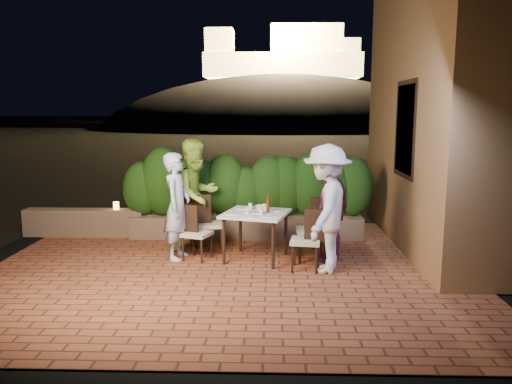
{
  "coord_description": "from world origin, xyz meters",
  "views": [
    {
      "loc": [
        0.65,
        -6.6,
        2.29
      ],
      "look_at": [
        0.42,
        1.0,
        1.05
      ],
      "focal_mm": 35.0,
      "sensor_mm": 36.0,
      "label": 1
    }
  ],
  "objects_px": {
    "chair_right_front": "(305,239)",
    "chair_right_back": "(311,229)",
    "beer_bottle": "(268,203)",
    "diner_blue": "(177,206)",
    "bowl": "(261,207)",
    "diner_purple": "(332,210)",
    "dining_table": "(256,236)",
    "chair_left_back": "(210,223)",
    "diner_green": "(196,195)",
    "diner_white": "(326,209)",
    "chair_left_front": "(197,233)",
    "parapet_lamp": "(116,206)"
  },
  "relations": [
    {
      "from": "beer_bottle",
      "to": "diner_purple",
      "type": "distance_m",
      "value": 0.98
    },
    {
      "from": "beer_bottle",
      "to": "parapet_lamp",
      "type": "relative_size",
      "value": 2.02
    },
    {
      "from": "beer_bottle",
      "to": "bowl",
      "type": "bearing_deg",
      "value": 110.98
    },
    {
      "from": "bowl",
      "to": "diner_blue",
      "type": "bearing_deg",
      "value": -167.12
    },
    {
      "from": "chair_right_front",
      "to": "diner_purple",
      "type": "height_order",
      "value": "diner_purple"
    },
    {
      "from": "dining_table",
      "to": "diner_white",
      "type": "bearing_deg",
      "value": -27.55
    },
    {
      "from": "chair_left_front",
      "to": "chair_right_front",
      "type": "xyz_separation_m",
      "value": [
        1.64,
        -0.46,
        0.03
      ]
    },
    {
      "from": "diner_blue",
      "to": "diner_purple",
      "type": "bearing_deg",
      "value": -82.81
    },
    {
      "from": "beer_bottle",
      "to": "bowl",
      "type": "height_order",
      "value": "beer_bottle"
    },
    {
      "from": "chair_left_back",
      "to": "chair_right_front",
      "type": "xyz_separation_m",
      "value": [
        1.5,
        -0.93,
        -0.02
      ]
    },
    {
      "from": "bowl",
      "to": "diner_green",
      "type": "xyz_separation_m",
      "value": [
        -1.07,
        0.25,
        0.15
      ]
    },
    {
      "from": "dining_table",
      "to": "parapet_lamp",
      "type": "bearing_deg",
      "value": 151.84
    },
    {
      "from": "dining_table",
      "to": "chair_right_back",
      "type": "bearing_deg",
      "value": 1.17
    },
    {
      "from": "chair_left_back",
      "to": "diner_white",
      "type": "height_order",
      "value": "diner_white"
    },
    {
      "from": "chair_left_front",
      "to": "diner_green",
      "type": "bearing_deg",
      "value": 118.9
    },
    {
      "from": "diner_blue",
      "to": "diner_white",
      "type": "relative_size",
      "value": 0.91
    },
    {
      "from": "chair_right_front",
      "to": "chair_right_back",
      "type": "bearing_deg",
      "value": -96.15
    },
    {
      "from": "chair_left_back",
      "to": "diner_blue",
      "type": "bearing_deg",
      "value": -145.37
    },
    {
      "from": "bowl",
      "to": "diner_purple",
      "type": "xyz_separation_m",
      "value": [
        1.1,
        -0.33,
        0.02
      ]
    },
    {
      "from": "bowl",
      "to": "chair_left_back",
      "type": "xyz_separation_m",
      "value": [
        -0.83,
        0.13,
        -0.3
      ]
    },
    {
      "from": "dining_table",
      "to": "chair_left_back",
      "type": "xyz_separation_m",
      "value": [
        -0.77,
        0.45,
        0.1
      ]
    },
    {
      "from": "bowl",
      "to": "diner_green",
      "type": "distance_m",
      "value": 1.1
    },
    {
      "from": "chair_right_front",
      "to": "chair_right_back",
      "type": "xyz_separation_m",
      "value": [
        0.12,
        0.5,
        0.04
      ]
    },
    {
      "from": "chair_left_front",
      "to": "chair_right_front",
      "type": "relative_size",
      "value": 0.94
    },
    {
      "from": "chair_right_front",
      "to": "bowl",
      "type": "bearing_deg",
      "value": -42.49
    },
    {
      "from": "bowl",
      "to": "parapet_lamp",
      "type": "xyz_separation_m",
      "value": [
        -2.68,
        1.08,
        -0.2
      ]
    },
    {
      "from": "beer_bottle",
      "to": "chair_left_back",
      "type": "bearing_deg",
      "value": 154.72
    },
    {
      "from": "bowl",
      "to": "diner_white",
      "type": "distance_m",
      "value": 1.28
    },
    {
      "from": "chair_right_front",
      "to": "diner_purple",
      "type": "xyz_separation_m",
      "value": [
        0.43,
        0.47,
        0.34
      ]
    },
    {
      "from": "parapet_lamp",
      "to": "chair_right_back",
      "type": "bearing_deg",
      "value": -21.71
    },
    {
      "from": "dining_table",
      "to": "chair_left_front",
      "type": "xyz_separation_m",
      "value": [
        -0.91,
        -0.02,
        0.05
      ]
    },
    {
      "from": "chair_left_front",
      "to": "diner_green",
      "type": "distance_m",
      "value": 0.77
    },
    {
      "from": "dining_table",
      "to": "diner_blue",
      "type": "height_order",
      "value": "diner_blue"
    },
    {
      "from": "dining_table",
      "to": "bowl",
      "type": "height_order",
      "value": "bowl"
    },
    {
      "from": "chair_left_front",
      "to": "chair_right_back",
      "type": "xyz_separation_m",
      "value": [
        1.77,
        0.04,
        0.07
      ]
    },
    {
      "from": "bowl",
      "to": "diner_green",
      "type": "bearing_deg",
      "value": 166.97
    },
    {
      "from": "chair_right_front",
      "to": "diner_blue",
      "type": "height_order",
      "value": "diner_blue"
    },
    {
      "from": "bowl",
      "to": "chair_right_back",
      "type": "xyz_separation_m",
      "value": [
        0.79,
        -0.3,
        -0.28
      ]
    },
    {
      "from": "chair_left_back",
      "to": "chair_right_back",
      "type": "relative_size",
      "value": 0.96
    },
    {
      "from": "diner_green",
      "to": "diner_white",
      "type": "xyz_separation_m",
      "value": [
        2.02,
        -1.09,
        -0.0
      ]
    },
    {
      "from": "diner_purple",
      "to": "chair_right_front",
      "type": "bearing_deg",
      "value": -10.08
    },
    {
      "from": "chair_left_back",
      "to": "bowl",
      "type": "bearing_deg",
      "value": -18.09
    },
    {
      "from": "bowl",
      "to": "chair_right_front",
      "type": "height_order",
      "value": "chair_right_front"
    },
    {
      "from": "beer_bottle",
      "to": "diner_blue",
      "type": "xyz_separation_m",
      "value": [
        -1.41,
        0.02,
        -0.06
      ]
    },
    {
      "from": "chair_left_front",
      "to": "parapet_lamp",
      "type": "xyz_separation_m",
      "value": [
        -1.7,
        1.42,
        0.14
      ]
    },
    {
      "from": "chair_right_back",
      "to": "diner_purple",
      "type": "height_order",
      "value": "diner_purple"
    },
    {
      "from": "dining_table",
      "to": "chair_left_back",
      "type": "relative_size",
      "value": 0.98
    },
    {
      "from": "chair_left_back",
      "to": "chair_left_front",
      "type": "bearing_deg",
      "value": -115.93
    },
    {
      "from": "chair_left_back",
      "to": "diner_green",
      "type": "relative_size",
      "value": 0.51
    },
    {
      "from": "diner_green",
      "to": "diner_purple",
      "type": "height_order",
      "value": "diner_green"
    }
  ]
}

